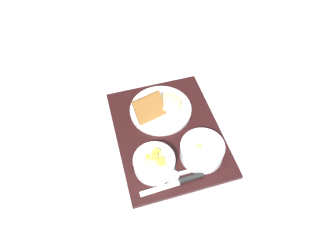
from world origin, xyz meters
TOP-DOWN VIEW (x-y plane):
  - ground_plane at (0.00, 0.00)m, footprint 4.00×4.00m
  - serving_tray at (0.00, 0.00)m, footprint 0.47×0.38m
  - bowl_salad at (-0.12, 0.06)m, footprint 0.12×0.12m
  - bowl_soup at (-0.10, -0.09)m, footprint 0.13×0.13m
  - plate_main at (0.08, 0.01)m, footprint 0.20×0.20m
  - knife at (-0.18, -0.01)m, footprint 0.05×0.19m
  - spoon at (-0.15, -0.01)m, footprint 0.04×0.16m

SIDE VIEW (x-z plane):
  - ground_plane at x=0.00m, z-range 0.00..0.00m
  - serving_tray at x=0.00m, z-range 0.00..0.01m
  - spoon at x=-0.15m, z-range 0.01..0.02m
  - knife at x=-0.18m, z-range 0.01..0.02m
  - plate_main at x=0.08m, z-range -0.01..0.07m
  - bowl_salad at x=-0.12m, z-range 0.01..0.07m
  - bowl_soup at x=-0.10m, z-range 0.02..0.07m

